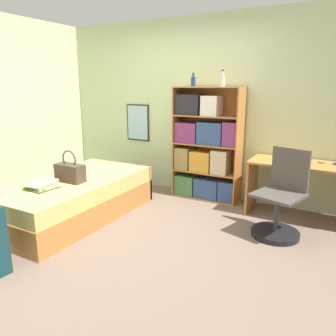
# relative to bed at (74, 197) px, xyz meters

# --- Properties ---
(ground_plane) EXTENTS (14.00, 14.00, 0.00)m
(ground_plane) POSITION_rel_bed_xyz_m (0.79, -0.02, -0.25)
(ground_plane) COLOR #756051
(wall_back) EXTENTS (10.00, 0.09, 2.60)m
(wall_back) POSITION_rel_bed_xyz_m (0.79, 1.68, 1.05)
(wall_back) COLOR beige
(wall_back) RESTS_ON ground_plane
(bed) EXTENTS (1.10, 2.04, 0.50)m
(bed) POSITION_rel_bed_xyz_m (0.00, 0.00, 0.00)
(bed) COLOR #B77538
(bed) RESTS_ON ground_plane
(handbag) EXTENTS (0.36, 0.17, 0.39)m
(handbag) POSITION_rel_bed_xyz_m (0.08, -0.11, 0.37)
(handbag) COLOR #47382D
(handbag) RESTS_ON bed
(book_stack_on_bed) EXTENTS (0.35, 0.38, 0.07)m
(book_stack_on_bed) POSITION_rel_bed_xyz_m (-0.01, -0.45, 0.29)
(book_stack_on_bed) COLOR silver
(book_stack_on_bed) RESTS_ON bed
(bookcase) EXTENTS (0.97, 0.35, 1.62)m
(bookcase) POSITION_rel_bed_xyz_m (1.18, 1.45, 0.49)
(bookcase) COLOR #B77538
(bookcase) RESTS_ON ground_plane
(bottle_green) EXTENTS (0.07, 0.07, 0.18)m
(bottle_green) POSITION_rel_bed_xyz_m (0.98, 1.44, 1.44)
(bottle_green) COLOR navy
(bottle_green) RESTS_ON bookcase
(bottle_brown) EXTENTS (0.07, 0.07, 0.22)m
(bottle_brown) POSITION_rel_bed_xyz_m (1.42, 1.42, 1.45)
(bottle_brown) COLOR #B7BCC1
(bottle_brown) RESTS_ON bookcase
(desk) EXTENTS (1.30, 0.57, 0.71)m
(desk) POSITION_rel_bed_xyz_m (2.55, 1.35, 0.26)
(desk) COLOR #B77538
(desk) RESTS_ON ground_plane
(desk_chair) EXTENTS (0.59, 0.59, 0.97)m
(desk_chair) POSITION_rel_bed_xyz_m (2.40, 0.70, 0.06)
(desk_chair) COLOR black
(desk_chair) RESTS_ON ground_plane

